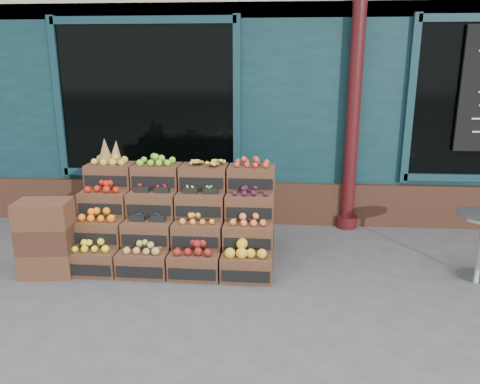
{
  "coord_description": "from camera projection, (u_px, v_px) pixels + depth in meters",
  "views": [
    {
      "loc": [
        0.17,
        -4.27,
        2.21
      ],
      "look_at": [
        -0.2,
        0.7,
        0.85
      ],
      "focal_mm": 35.0,
      "sensor_mm": 36.0,
      "label": 1
    }
  ],
  "objects": [
    {
      "name": "spare_crates",
      "position": [
        46.0,
        238.0,
        5.01
      ],
      "size": [
        0.59,
        0.44,
        0.83
      ],
      "rotation": [
        0.0,
        0.0,
        0.12
      ],
      "color": "#4C2E1E",
      "rests_on": "ground"
    },
    {
      "name": "crate_display",
      "position": [
        177.0,
        224.0,
        5.41
      ],
      "size": [
        2.23,
        1.11,
        1.39
      ],
      "rotation": [
        0.0,
        0.0,
        -0.02
      ],
      "color": "#4C2E1E",
      "rests_on": "ground"
    },
    {
      "name": "ground",
      "position": [
        255.0,
        292.0,
        4.7
      ],
      "size": [
        60.0,
        60.0,
        0.0
      ],
      "primitive_type": "plane",
      "color": "#464648",
      "rests_on": "ground"
    },
    {
      "name": "shop_facade",
      "position": [
        268.0,
        55.0,
        8.99
      ],
      "size": [
        12.0,
        6.24,
        4.8
      ],
      "color": "#0F2E35",
      "rests_on": "ground"
    },
    {
      "name": "shopkeeper",
      "position": [
        186.0,
        147.0,
        7.35
      ],
      "size": [
        0.81,
        0.66,
        1.91
      ],
      "primitive_type": "imported",
      "rotation": [
        0.0,
        0.0,
        2.8
      ],
      "color": "#175123",
      "rests_on": "ground"
    }
  ]
}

